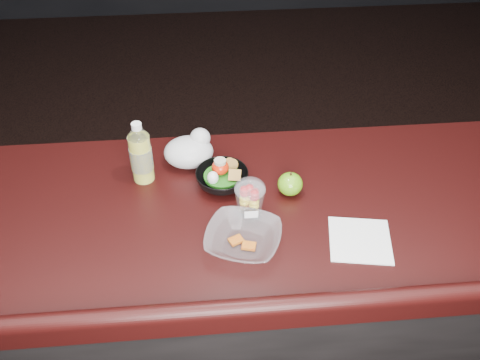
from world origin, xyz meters
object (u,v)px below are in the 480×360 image
lemonade_bottle (141,156)px  takeout_bowl (243,239)px  snack_bowl (222,177)px  fruit_cup (250,199)px  green_apple (290,184)px

lemonade_bottle → takeout_bowl: size_ratio=0.80×
snack_bowl → takeout_bowl: (0.04, -0.24, -0.00)m
lemonade_bottle → takeout_bowl: (0.27, -0.29, -0.06)m
fruit_cup → green_apple: fruit_cup is taller
lemonade_bottle → green_apple: size_ratio=2.63×
lemonade_bottle → green_apple: lemonade_bottle is taller
snack_bowl → lemonade_bottle: bearing=167.6°
lemonade_bottle → green_apple: 0.44m
green_apple → takeout_bowl: size_ratio=0.31×
fruit_cup → snack_bowl: fruit_cup is taller
fruit_cup → snack_bowl: (-0.07, 0.13, -0.03)m
snack_bowl → takeout_bowl: size_ratio=0.80×
fruit_cup → snack_bowl: size_ratio=0.61×
fruit_cup → snack_bowl: 0.15m
lemonade_bottle → fruit_cup: (0.30, -0.18, -0.02)m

